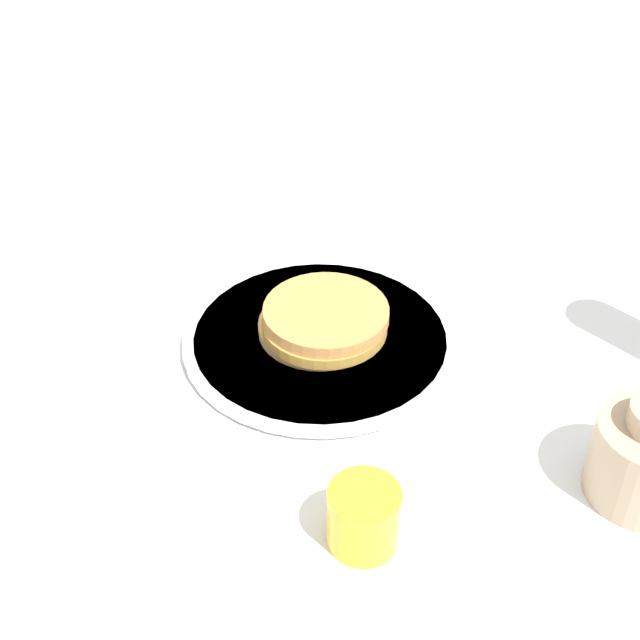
# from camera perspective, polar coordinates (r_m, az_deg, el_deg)

# --- Properties ---
(ground_plane) EXTENTS (4.00, 4.00, 0.00)m
(ground_plane) POSITION_cam_1_polar(r_m,az_deg,el_deg) (0.97, -0.60, -1.28)
(ground_plane) COLOR white
(plate) EXTENTS (0.30, 0.30, 0.01)m
(plate) POSITION_cam_1_polar(r_m,az_deg,el_deg) (0.96, 0.00, -1.22)
(plate) COLOR white
(plate) RESTS_ON ground_plane
(pancake_stack) EXTENTS (0.14, 0.14, 0.04)m
(pancake_stack) POSITION_cam_1_polar(r_m,az_deg,el_deg) (0.94, 0.23, -0.14)
(pancake_stack) COLOR tan
(pancake_stack) RESTS_ON plate
(juice_glass) EXTENTS (0.06, 0.06, 0.06)m
(juice_glass) POSITION_cam_1_polar(r_m,az_deg,el_deg) (0.76, 2.81, -12.47)
(juice_glass) COLOR yellow
(juice_glass) RESTS_ON ground_plane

